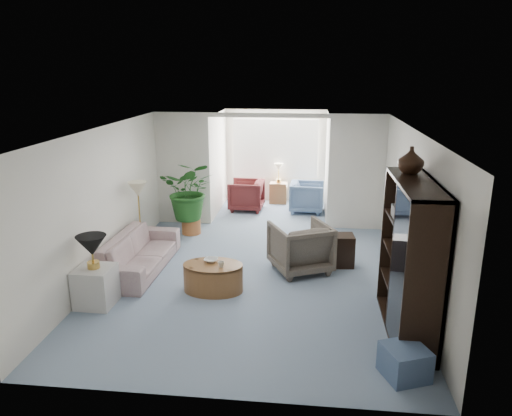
# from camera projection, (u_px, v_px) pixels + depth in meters

# --- Properties ---
(floor) EXTENTS (6.00, 6.00, 0.00)m
(floor) POSITION_uv_depth(u_px,v_px,m) (252.00, 281.00, 8.09)
(floor) COLOR #8092AA
(floor) RESTS_ON ground
(sunroom_floor) EXTENTS (2.60, 2.60, 0.00)m
(sunroom_floor) POSITION_uv_depth(u_px,v_px,m) (272.00, 212.00, 12.00)
(sunroom_floor) COLOR #8092AA
(sunroom_floor) RESTS_ON ground
(back_pier_left) EXTENTS (1.20, 0.12, 2.50)m
(back_pier_left) POSITION_uv_depth(u_px,v_px,m) (183.00, 169.00, 10.81)
(back_pier_left) COLOR silver
(back_pier_left) RESTS_ON ground
(back_pier_right) EXTENTS (1.20, 0.12, 2.50)m
(back_pier_right) POSITION_uv_depth(u_px,v_px,m) (357.00, 173.00, 10.40)
(back_pier_right) COLOR silver
(back_pier_right) RESTS_ON ground
(back_header) EXTENTS (2.60, 0.12, 0.10)m
(back_header) POSITION_uv_depth(u_px,v_px,m) (269.00, 115.00, 10.27)
(back_header) COLOR silver
(back_header) RESTS_ON back_pier_left
(window_pane) EXTENTS (2.20, 0.02, 1.50)m
(window_pane) POSITION_uv_depth(u_px,v_px,m) (275.00, 148.00, 12.65)
(window_pane) COLOR white
(window_blinds) EXTENTS (2.20, 0.02, 1.50)m
(window_blinds) POSITION_uv_depth(u_px,v_px,m) (275.00, 149.00, 12.62)
(window_blinds) COLOR white
(framed_picture) EXTENTS (0.04, 0.50, 0.40)m
(framed_picture) POSITION_uv_depth(u_px,v_px,m) (415.00, 187.00, 7.26)
(framed_picture) COLOR #C2B59B
(sofa) EXTENTS (0.89, 2.18, 0.63)m
(sofa) POSITION_uv_depth(u_px,v_px,m) (139.00, 253.00, 8.49)
(sofa) COLOR #B7A99B
(sofa) RESTS_ON ground
(end_table) EXTENTS (0.55, 0.55, 0.59)m
(end_table) POSITION_uv_depth(u_px,v_px,m) (96.00, 286.00, 7.22)
(end_table) COLOR beige
(end_table) RESTS_ON ground
(table_lamp) EXTENTS (0.44, 0.44, 0.30)m
(table_lamp) POSITION_uv_depth(u_px,v_px,m) (92.00, 246.00, 7.05)
(table_lamp) COLOR black
(table_lamp) RESTS_ON end_table
(floor_lamp) EXTENTS (0.36, 0.36, 0.28)m
(floor_lamp) POSITION_uv_depth(u_px,v_px,m) (138.00, 189.00, 9.03)
(floor_lamp) COLOR #F3E8C1
(floor_lamp) RESTS_ON ground
(coffee_table) EXTENTS (1.07, 1.07, 0.45)m
(coffee_table) POSITION_uv_depth(u_px,v_px,m) (213.00, 277.00, 7.70)
(coffee_table) COLOR brown
(coffee_table) RESTS_ON ground
(coffee_bowl) EXTENTS (0.25, 0.25, 0.05)m
(coffee_bowl) POSITION_uv_depth(u_px,v_px,m) (211.00, 260.00, 7.73)
(coffee_bowl) COLOR silver
(coffee_bowl) RESTS_ON coffee_table
(coffee_cup) EXTENTS (0.11, 0.11, 0.09)m
(coffee_cup) POSITION_uv_depth(u_px,v_px,m) (221.00, 264.00, 7.51)
(coffee_cup) COLOR beige
(coffee_cup) RESTS_ON coffee_table
(wingback_chair) EXTENTS (1.23, 1.25, 0.86)m
(wingback_chair) POSITION_uv_depth(u_px,v_px,m) (300.00, 247.00, 8.42)
(wingback_chair) COLOR #695F53
(wingback_chair) RESTS_ON ground
(side_table_dark) EXTENTS (0.51, 0.42, 0.57)m
(side_table_dark) POSITION_uv_depth(u_px,v_px,m) (340.00, 250.00, 8.68)
(side_table_dark) COLOR black
(side_table_dark) RESTS_ON ground
(entertainment_cabinet) EXTENTS (0.49, 1.85, 2.06)m
(entertainment_cabinet) POSITION_uv_depth(u_px,v_px,m) (410.00, 259.00, 6.33)
(entertainment_cabinet) COLOR black
(entertainment_cabinet) RESTS_ON ground
(cabinet_urn) EXTENTS (0.34, 0.34, 0.36)m
(cabinet_urn) POSITION_uv_depth(u_px,v_px,m) (411.00, 160.00, 6.47)
(cabinet_urn) COLOR black
(cabinet_urn) RESTS_ON entertainment_cabinet
(ottoman) EXTENTS (0.60, 0.60, 0.37)m
(ottoman) POSITION_uv_depth(u_px,v_px,m) (405.00, 362.00, 5.56)
(ottoman) COLOR slate
(ottoman) RESTS_ON ground
(plant_pot) EXTENTS (0.40, 0.40, 0.32)m
(plant_pot) POSITION_uv_depth(u_px,v_px,m) (191.00, 226.00, 10.39)
(plant_pot) COLOR #AE6332
(plant_pot) RESTS_ON ground
(house_plant) EXTENTS (1.14, 0.99, 1.26)m
(house_plant) POSITION_uv_depth(u_px,v_px,m) (190.00, 190.00, 10.17)
(house_plant) COLOR #20551D
(house_plant) RESTS_ON plant_pot
(sunroom_chair_blue) EXTENTS (0.85, 0.83, 0.74)m
(sunroom_chair_blue) POSITION_uv_depth(u_px,v_px,m) (307.00, 197.00, 11.91)
(sunroom_chair_blue) COLOR slate
(sunroom_chair_blue) RESTS_ON ground
(sunroom_chair_maroon) EXTENTS (0.86, 0.84, 0.76)m
(sunroom_chair_maroon) POSITION_uv_depth(u_px,v_px,m) (246.00, 195.00, 12.07)
(sunroom_chair_maroon) COLOR #5B1F1F
(sunroom_chair_maroon) RESTS_ON ground
(sunroom_table) EXTENTS (0.46, 0.36, 0.54)m
(sunroom_table) POSITION_uv_depth(u_px,v_px,m) (278.00, 193.00, 12.73)
(sunroom_table) COLOR brown
(sunroom_table) RESTS_ON ground
(shelf_clutter) EXTENTS (0.30, 1.12, 0.61)m
(shelf_clutter) POSITION_uv_depth(u_px,v_px,m) (409.00, 233.00, 6.19)
(shelf_clutter) COLOR #464441
(shelf_clutter) RESTS_ON entertainment_cabinet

